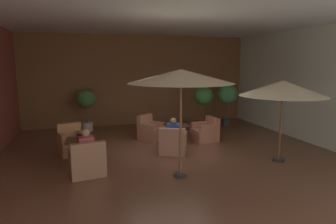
{
  "coord_description": "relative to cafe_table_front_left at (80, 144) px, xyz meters",
  "views": [
    {
      "loc": [
        -2.46,
        -7.92,
        2.72
      ],
      "look_at": [
        0.0,
        0.51,
        1.26
      ],
      "focal_mm": 31.29,
      "sensor_mm": 36.0,
      "label": 1
    }
  ],
  "objects": [
    {
      "name": "armchair_front_right_south",
      "position": [
        2.7,
        0.09,
        -0.22
      ],
      "size": [
        1.0,
        0.96,
        0.84
      ],
      "color": "#AB7456",
      "rests_on": "ground_plane"
    },
    {
      "name": "patio_umbrella_tall_red",
      "position": [
        5.35,
        -1.41,
        1.51
      ],
      "size": [
        2.32,
        2.32,
        2.27
      ],
      "color": "#2D2D2D",
      "rests_on": "ground_plane"
    },
    {
      "name": "open_laptop",
      "position": [
        0.09,
        -0.17,
        0.18
      ],
      "size": [
        0.37,
        0.32,
        0.2
      ],
      "color": "#9EA0A5",
      "rests_on": "cafe_table_front_left"
    },
    {
      "name": "potted_tree_mid_right",
      "position": [
        4.86,
        2.84,
        0.7
      ],
      "size": [
        0.77,
        0.77,
        1.81
      ],
      "color": "#A16D40",
      "rests_on": "ground_plane"
    },
    {
      "name": "cafe_table_front_right",
      "position": [
        3.15,
        1.09,
        -0.03
      ],
      "size": [
        0.75,
        0.75,
        0.67
      ],
      "color": "black",
      "rests_on": "ground_plane"
    },
    {
      "name": "armchair_front_right_east",
      "position": [
        2.42,
        1.91,
        -0.22
      ],
      "size": [
        1.06,
        1.06,
        0.89
      ],
      "color": "#AA6D4E",
      "rests_on": "ground_plane"
    },
    {
      "name": "armchair_front_left_north",
      "position": [
        -0.26,
        0.98,
        -0.21
      ],
      "size": [
        0.89,
        0.94,
        0.91
      ],
      "color": "#B1784B",
      "rests_on": "ground_plane"
    },
    {
      "name": "wall_right_plain",
      "position": [
        7.63,
        -0.22,
        1.43
      ],
      "size": [
        0.08,
        10.23,
        3.94
      ],
      "primitive_type": "cube",
      "color": "silver",
      "rests_on": "ground_plane"
    },
    {
      "name": "armchair_front_right_north",
      "position": [
        4.25,
        1.19,
        -0.23
      ],
      "size": [
        0.86,
        0.83,
        0.84
      ],
      "color": "#AE6A4E",
      "rests_on": "ground_plane"
    },
    {
      "name": "potted_tree_left_corner",
      "position": [
        6.17,
        3.31,
        0.78
      ],
      "size": [
        0.88,
        0.88,
        1.84
      ],
      "color": "#313935",
      "rests_on": "ground_plane"
    },
    {
      "name": "ground_plane",
      "position": [
        2.6,
        -0.22,
        -0.55
      ],
      "size": [
        10.14,
        10.23,
        0.02
      ],
      "primitive_type": "cube",
      "color": "brown"
    },
    {
      "name": "patron_by_window",
      "position": [
        0.15,
        -0.96,
        0.22
      ],
      "size": [
        0.39,
        0.31,
        0.69
      ],
      "color": "#B3454E",
      "rests_on": "ground_plane"
    },
    {
      "name": "patio_umbrella_center_beige",
      "position": [
        2.32,
        -1.71,
        1.88
      ],
      "size": [
        2.48,
        2.48,
        2.59
      ],
      "color": "#2D2D2D",
      "rests_on": "ground_plane"
    },
    {
      "name": "patron_blue_shirt",
      "position": [
        2.71,
        0.13,
        0.2
      ],
      "size": [
        0.42,
        0.35,
        0.65
      ],
      "color": "#2343A2",
      "rests_on": "ground_plane"
    },
    {
      "name": "wall_back_brick",
      "position": [
        2.6,
        4.86,
        1.43
      ],
      "size": [
        10.14,
        0.08,
        3.94
      ],
      "primitive_type": "cube",
      "color": "brown",
      "rests_on": "ground_plane"
    },
    {
      "name": "iced_drink_cup",
      "position": [
        0.07,
        0.01,
        0.18
      ],
      "size": [
        0.08,
        0.08,
        0.11
      ],
      "primitive_type": "cylinder",
      "color": "silver",
      "rests_on": "cafe_table_front_left"
    },
    {
      "name": "potted_tree_mid_left",
      "position": [
        0.25,
        4.02,
        0.64
      ],
      "size": [
        0.76,
        0.76,
        1.71
      ],
      "color": "silver",
      "rests_on": "ground_plane"
    },
    {
      "name": "armchair_front_left_east",
      "position": [
        0.16,
        -1.0,
        -0.21
      ],
      "size": [
        0.92,
        0.83,
        0.89
      ],
      "color": "#A87552",
      "rests_on": "ground_plane"
    },
    {
      "name": "ceiling_slab",
      "position": [
        2.6,
        -0.22,
        3.43
      ],
      "size": [
        10.14,
        10.23,
        0.06
      ],
      "primitive_type": "cube",
      "color": "silver",
      "rests_on": "wall_back_brick"
    },
    {
      "name": "cafe_table_front_left",
      "position": [
        0.0,
        0.0,
        0.0
      ],
      "size": [
        0.8,
        0.8,
        0.67
      ],
      "color": "black",
      "rests_on": "ground_plane"
    }
  ]
}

